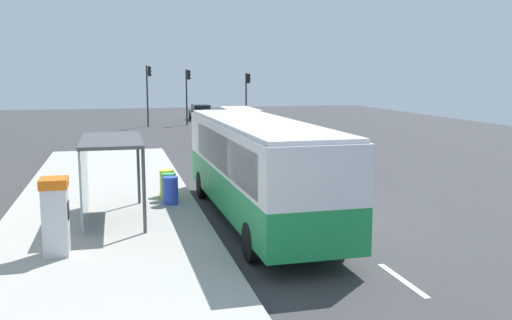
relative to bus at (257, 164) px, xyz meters
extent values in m
cube|color=#38383A|center=(1.71, 14.16, -1.86)|extent=(56.00, 92.00, 0.04)
cube|color=#ADAAA3|center=(-4.69, 2.16, -1.75)|extent=(6.20, 30.00, 0.18)
cube|color=silver|center=(1.96, -5.84, -1.84)|extent=(0.16, 2.20, 0.01)
cube|color=silver|center=(1.96, -0.84, -1.84)|extent=(0.16, 2.20, 0.01)
cube|color=silver|center=(1.96, 4.16, -1.84)|extent=(0.16, 2.20, 0.01)
cube|color=silver|center=(1.96, 9.16, -1.84)|extent=(0.16, 2.20, 0.01)
cube|color=silver|center=(1.96, 14.16, -1.84)|extent=(0.16, 2.20, 0.01)
cube|color=silver|center=(1.96, 19.16, -1.84)|extent=(0.16, 2.20, 0.01)
cube|color=silver|center=(1.96, 24.16, -1.84)|extent=(0.16, 2.20, 0.01)
cube|color=silver|center=(1.96, 29.16, -1.84)|extent=(0.16, 2.20, 0.01)
cube|color=#1E8C47|center=(0.01, -0.02, -0.77)|extent=(2.65, 11.03, 1.15)
cube|color=silver|center=(0.01, -0.02, 0.53)|extent=(2.65, 11.03, 1.45)
cube|color=silver|center=(0.01, -0.02, 1.31)|extent=(2.52, 10.81, 0.12)
cube|color=black|center=(-0.06, 5.43, 0.46)|extent=(2.30, 0.15, 1.22)
cube|color=black|center=(-1.19, -0.54, 0.46)|extent=(0.20, 8.58, 1.10)
cylinder|color=black|center=(-1.17, 3.86, -1.34)|extent=(0.29, 1.00, 1.00)
cylinder|color=black|center=(1.09, 3.90, -1.34)|extent=(0.29, 1.00, 1.00)
cylinder|color=black|center=(-1.07, -3.74, -1.34)|extent=(0.29, 1.00, 1.00)
cylinder|color=black|center=(1.19, -3.70, -1.34)|extent=(0.29, 1.00, 1.00)
cube|color=white|center=(3.91, 20.44, -0.52)|extent=(2.11, 5.24, 1.96)
cube|color=black|center=(3.91, 20.44, -0.19)|extent=(2.11, 3.16, 0.44)
cylinder|color=black|center=(4.77, 18.42, -1.50)|extent=(0.23, 0.68, 0.68)
cylinder|color=black|center=(2.97, 18.46, -1.50)|extent=(0.23, 0.68, 0.68)
cylinder|color=black|center=(4.86, 22.42, -1.50)|extent=(0.23, 0.68, 0.68)
cylinder|color=black|center=(3.06, 22.46, -1.50)|extent=(0.23, 0.68, 0.68)
cube|color=black|center=(4.01, 31.10, -1.22)|extent=(2.03, 4.49, 0.60)
cube|color=black|center=(4.02, 30.90, -0.62)|extent=(1.71, 2.45, 0.60)
cylinder|color=black|center=(3.12, 32.56, -1.52)|extent=(0.23, 0.65, 0.64)
cylinder|color=black|center=(4.75, 32.64, -1.52)|extent=(0.23, 0.65, 0.64)
cylinder|color=black|center=(3.27, 29.56, -1.52)|extent=(0.23, 0.65, 0.64)
cylinder|color=black|center=(4.91, 29.64, -1.52)|extent=(0.23, 0.65, 0.64)
cube|color=#195933|center=(4.01, 39.45, -1.22)|extent=(1.85, 4.42, 0.60)
cube|color=black|center=(4.01, 39.25, -0.62)|extent=(1.61, 2.39, 0.60)
cylinder|color=black|center=(3.18, 40.94, -1.52)|extent=(0.21, 0.64, 0.64)
cylinder|color=black|center=(4.82, 40.96, -1.52)|extent=(0.21, 0.64, 0.64)
cylinder|color=black|center=(3.21, 37.94, -1.52)|extent=(0.21, 0.64, 0.64)
cylinder|color=black|center=(4.85, 37.96, -1.52)|extent=(0.21, 0.64, 0.64)
cube|color=silver|center=(-5.77, -2.58, -0.81)|extent=(0.60, 0.70, 1.70)
cube|color=orange|center=(-5.77, -2.58, 0.16)|extent=(0.66, 0.76, 0.24)
cube|color=black|center=(-5.46, -2.58, -0.54)|extent=(0.03, 0.36, 0.44)
cylinder|color=blue|center=(-2.49, 2.31, -1.19)|extent=(0.52, 0.52, 0.95)
cylinder|color=green|center=(-2.49, 3.01, -1.19)|extent=(0.52, 0.52, 0.95)
cylinder|color=yellow|center=(-2.49, 3.71, -1.19)|extent=(0.52, 0.52, 0.95)
cylinder|color=#2D2D2D|center=(7.11, 32.52, 0.49)|extent=(0.14, 0.14, 4.66)
cube|color=black|center=(7.33, 32.52, 2.31)|extent=(0.24, 0.28, 0.84)
sphere|color=#360606|center=(7.45, 32.52, 2.59)|extent=(0.16, 0.16, 0.16)
sphere|color=#3C2C03|center=(7.45, 32.52, 2.31)|extent=(0.16, 0.16, 0.16)
sphere|color=green|center=(7.45, 32.52, 2.03)|extent=(0.16, 0.16, 0.16)
cylinder|color=#2D2D2D|center=(-1.49, 33.32, 0.80)|extent=(0.14, 0.14, 5.29)
cube|color=black|center=(-1.27, 33.32, 2.95)|extent=(0.24, 0.28, 0.84)
sphere|color=red|center=(-1.15, 33.32, 3.23)|extent=(0.16, 0.16, 0.16)
sphere|color=#3C2C03|center=(-1.15, 33.32, 2.95)|extent=(0.16, 0.16, 0.16)
sphere|color=black|center=(-1.15, 33.32, 2.67)|extent=(0.16, 0.16, 0.16)
cylinder|color=#2D2D2D|center=(2.01, 34.12, 0.65)|extent=(0.14, 0.14, 4.98)
cube|color=black|center=(2.23, 34.12, 2.64)|extent=(0.24, 0.28, 0.84)
sphere|color=red|center=(2.35, 34.12, 2.92)|extent=(0.16, 0.16, 0.16)
sphere|color=#3C2C03|center=(2.35, 34.12, 2.64)|extent=(0.16, 0.16, 0.16)
sphere|color=black|center=(2.35, 34.12, 2.36)|extent=(0.16, 0.16, 0.16)
cube|color=#4C4C51|center=(-4.39, 0.78, 0.79)|extent=(1.80, 4.00, 0.10)
cube|color=#8CA5B2|center=(-5.24, 0.78, -0.41)|extent=(0.06, 3.80, 2.30)
cylinder|color=#4C4C51|center=(-3.54, -1.12, -0.44)|extent=(0.10, 0.10, 2.44)
cylinder|color=#4C4C51|center=(-3.54, 2.68, -0.44)|extent=(0.10, 0.10, 2.44)
camera|label=1|loc=(-4.24, -17.05, 2.83)|focal=39.97mm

